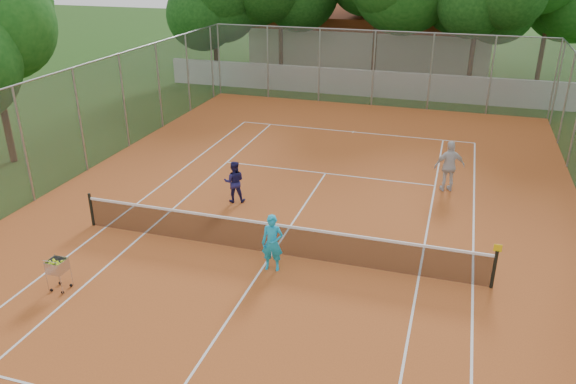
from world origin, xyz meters
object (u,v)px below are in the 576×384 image
(tennis_net, at_px, (272,238))
(ball_hopper, at_px, (59,274))
(player_near, at_px, (272,243))
(clubhouse, at_px, (373,33))
(player_far_left, at_px, (234,182))
(player_far_right, at_px, (449,166))

(tennis_net, xyz_separation_m, ball_hopper, (-4.57, -3.34, -0.02))
(player_near, bearing_deg, ball_hopper, -159.64)
(clubhouse, relative_size, player_near, 10.25)
(ball_hopper, bearing_deg, tennis_net, 26.34)
(player_near, distance_m, player_far_left, 4.62)
(player_far_right, height_order, ball_hopper, player_far_right)
(player_far_left, distance_m, player_far_right, 7.58)
(tennis_net, xyz_separation_m, player_far_left, (-2.37, 2.99, 0.24))
(player_far_left, relative_size, ball_hopper, 1.55)
(tennis_net, distance_m, player_far_left, 3.82)
(clubhouse, distance_m, player_far_right, 23.84)
(player_far_right, bearing_deg, tennis_net, 33.43)
(tennis_net, relative_size, player_near, 7.43)
(clubhouse, bearing_deg, player_far_right, -74.06)
(ball_hopper, bearing_deg, clubhouse, 75.61)
(player_near, distance_m, ball_hopper, 5.48)
(player_far_left, xyz_separation_m, player_far_right, (6.91, 3.12, 0.20))
(tennis_net, xyz_separation_m, player_far_right, (4.54, 6.11, 0.43))
(clubhouse, height_order, player_far_left, clubhouse)
(player_near, bearing_deg, clubhouse, 87.03)
(tennis_net, relative_size, player_far_right, 6.43)
(player_near, bearing_deg, player_far_right, 50.99)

